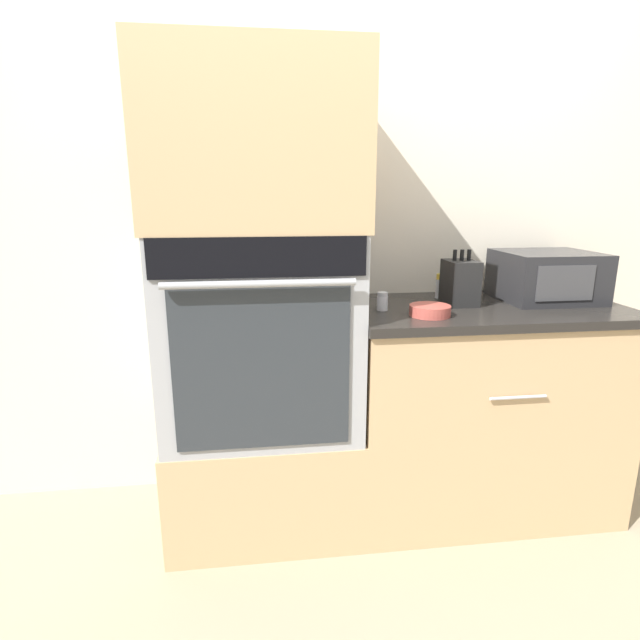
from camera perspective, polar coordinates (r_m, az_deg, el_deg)
name	(u,v)px	position (r m, az deg, el deg)	size (l,w,h in m)	color
ground_plane	(366,554)	(2.15, 5.30, -25.11)	(12.00, 12.00, 0.00)	gray
wall_back	(342,220)	(2.29, 2.57, 11.39)	(8.00, 0.05, 2.50)	beige
oven_cabinet_base	(265,468)	(2.23, -6.32, -16.51)	(0.76, 0.60, 0.45)	tan
wall_oven	(261,330)	(1.99, -6.80, -1.13)	(0.74, 0.64, 0.78)	#9EA0A5
oven_cabinet_upper	(255,146)	(1.93, -7.43, 19.10)	(0.76, 0.60, 0.60)	tan
counter_unit	(478,406)	(2.32, 17.62, -9.40)	(1.13, 0.63, 0.91)	tan
microwave	(546,276)	(2.37, 24.44, 4.59)	(0.39, 0.35, 0.21)	#232326
knife_block	(460,282)	(2.15, 15.71, 4.16)	(0.12, 0.15, 0.23)	black
bowl	(430,310)	(1.94, 12.45, 1.07)	(0.16, 0.16, 0.04)	#B24C42
condiment_jar_near	(382,301)	(1.99, 7.13, 2.12)	(0.04, 0.04, 0.07)	silver
condiment_jar_mid	(440,286)	(2.27, 13.55, 3.76)	(0.04, 0.04, 0.11)	silver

